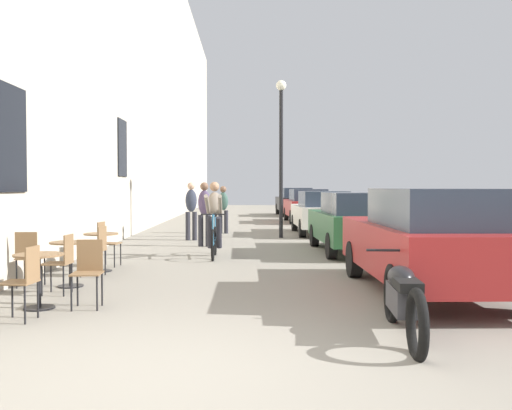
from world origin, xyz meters
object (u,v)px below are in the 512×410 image
Objects in this scene: cafe_chair_near_toward_street at (88,268)px; cafe_chair_mid_toward_wall at (29,255)px; cyclist_on_bicycle at (214,221)px; pedestrian_far at (223,207)px; cafe_chair_far_toward_street at (97,247)px; cafe_chair_near_toward_wall at (24,278)px; parked_car_fourth at (307,205)px; parked_car_fifth at (295,201)px; cafe_table_far at (101,244)px; cafe_chair_far_toward_wall at (106,241)px; cafe_table_near at (39,269)px; cafe_table_mid at (70,254)px; pedestrian_mid at (191,208)px; pedestrian_near at (204,210)px; parked_motorcycle at (403,299)px; parked_car_second at (355,221)px; street_lamp at (281,138)px; cafe_chair_mid_toward_street at (62,260)px; parked_car_third at (321,212)px; parked_car_nearest at (430,240)px.

cafe_chair_mid_toward_wall is (-1.35, 1.46, 0.00)m from cafe_chair_near_toward_street.
pedestrian_far is at bearing 90.61° from cyclist_on_bicycle.
cafe_chair_near_toward_wall is at bearing -89.50° from cafe_chair_far_toward_street.
parked_car_fifth is at bearing 90.34° from parked_car_fourth.
cafe_chair_near_toward_street is at bearing -101.47° from parked_car_fifth.
cafe_chair_near_toward_street is at bearing -105.18° from parked_car_fourth.
cyclist_on_bicycle is at bearing 46.84° from cafe_table_far.
cafe_table_near is at bearing -88.49° from cafe_chair_far_toward_wall.
pedestrian_mid is at bearing 81.48° from cafe_table_mid.
pedestrian_near is 0.80× the size of parked_motorcycle.
parked_car_second is at bearing 52.17° from cafe_chair_near_toward_street.
street_lamp is at bearing 48.70° from pedestrian_near.
cafe_chair_mid_toward_street is (-0.10, 1.65, 0.00)m from cafe_chair_near_toward_wall.
parked_car_second reaches higher than cafe_chair_near_toward_wall.
street_lamp is at bearing 65.42° from cafe_table_mid.
parked_car_second is at bearing 52.37° from cafe_chair_near_toward_wall.
parked_car_fifth reaches higher than cafe_chair_near_toward_street.
parked_car_fifth is (0.06, 17.44, 0.04)m from parked_car_second.
cafe_table_mid is 9.70m from street_lamp.
pedestrian_near reaches higher than parked_car_fourth.
pedestrian_mid is at bearing -164.48° from street_lamp.
parked_car_second reaches higher than cafe_table_mid.
cafe_table_far is (-0.01, 2.25, 0.00)m from cafe_chair_mid_toward_street.
pedestrian_far is (1.87, 9.16, 0.39)m from cafe_chair_far_toward_street.
cafe_chair_near_toward_street is at bearing 54.04° from cafe_chair_near_toward_wall.
parked_car_third is at bearing 54.47° from cafe_chair_far_toward_wall.
pedestrian_far reaches higher than cafe_chair_mid_toward_street.
cafe_table_near is at bearing -102.87° from parked_car_fifth.
parked_car_fifth is at bearing 77.13° from cafe_table_near.
parked_car_nearest reaches higher than cafe_table_mid.
cafe_chair_far_toward_street is at bearing -125.37° from cyclist_on_bicycle.
pedestrian_mid is 9.54m from parked_car_nearest.
pedestrian_near is at bearing -73.29° from pedestrian_mid.
cafe_chair_near_toward_street is at bearing -92.73° from pedestrian_mid.
pedestrian_near reaches higher than cafe_table_near.
parked_car_nearest is 2.06× the size of parked_motorcycle.
parked_motorcycle reaches higher than cafe_table_near.
parked_motorcycle is at bearing -30.31° from cafe_chair_mid_toward_wall.
parked_car_third reaches higher than parked_motorcycle.
cafe_chair_far_toward_wall is at bearing 96.74° from cafe_chair_far_toward_street.
cafe_table_mid is 10.39m from pedestrian_far.
parked_motorcycle is at bearing -50.11° from cafe_chair_far_toward_wall.
street_lamp is at bearing 100.13° from parked_car_nearest.
parked_car_fourth reaches higher than cafe_chair_far_toward_street.
parked_motorcycle is at bearing -72.86° from pedestrian_near.
cafe_table_mid is 6.24m from pedestrian_near.
cafe_chair_near_toward_street is at bearing -127.83° from parked_car_second.
parked_car_fifth is (5.34, 20.93, 0.28)m from cafe_chair_far_toward_street.
cafe_chair_near_toward_wall is at bearing -95.62° from pedestrian_mid.
cafe_chair_far_toward_street reaches higher than cafe_table_far.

